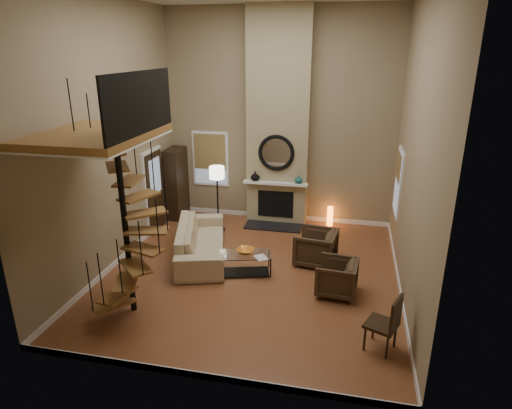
% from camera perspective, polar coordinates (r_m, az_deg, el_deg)
% --- Properties ---
extents(ground, '(6.00, 6.50, 0.01)m').
position_cam_1_polar(ground, '(9.45, -0.52, -8.85)').
color(ground, '#995931').
rests_on(ground, ground).
extents(back_wall, '(6.00, 0.02, 5.50)m').
position_cam_1_polar(back_wall, '(11.62, 3.04, 10.97)').
color(back_wall, '#917E5D').
rests_on(back_wall, ground).
extents(front_wall, '(6.00, 0.02, 5.50)m').
position_cam_1_polar(front_wall, '(5.47, -8.14, 0.67)').
color(front_wall, '#917E5D').
rests_on(front_wall, ground).
extents(left_wall, '(0.02, 6.50, 5.50)m').
position_cam_1_polar(left_wall, '(9.59, -18.52, 8.11)').
color(left_wall, '#917E5D').
rests_on(left_wall, ground).
extents(right_wall, '(0.02, 6.50, 5.50)m').
position_cam_1_polar(right_wall, '(8.36, 20.04, 6.34)').
color(right_wall, '#917E5D').
rests_on(right_wall, ground).
extents(baseboard_back, '(6.00, 0.02, 0.12)m').
position_cam_1_polar(baseboard_back, '(12.31, 2.81, -1.50)').
color(baseboard_back, white).
rests_on(baseboard_back, ground).
extents(baseboard_front, '(6.00, 0.02, 0.12)m').
position_cam_1_polar(baseboard_front, '(6.84, -6.95, -21.11)').
color(baseboard_front, white).
rests_on(baseboard_front, ground).
extents(baseboard_left, '(0.02, 6.50, 0.12)m').
position_cam_1_polar(baseboard_left, '(10.43, -16.87, -6.49)').
color(baseboard_left, white).
rests_on(baseboard_left, ground).
extents(baseboard_right, '(0.02, 6.50, 0.12)m').
position_cam_1_polar(baseboard_right, '(9.31, 18.03, -9.95)').
color(baseboard_right, white).
rests_on(baseboard_right, ground).
extents(chimney_breast, '(1.60, 0.38, 5.50)m').
position_cam_1_polar(chimney_breast, '(11.44, 2.88, 10.83)').
color(chimney_breast, tan).
rests_on(chimney_breast, ground).
extents(hearth, '(1.50, 0.60, 0.04)m').
position_cam_1_polar(hearth, '(11.72, 2.26, -2.84)').
color(hearth, black).
rests_on(hearth, ground).
extents(firebox, '(0.95, 0.02, 0.72)m').
position_cam_1_polar(firebox, '(11.79, 2.54, 0.06)').
color(firebox, black).
rests_on(firebox, chimney_breast).
extents(mantel, '(1.70, 0.18, 0.06)m').
position_cam_1_polar(mantel, '(11.53, 2.52, 2.74)').
color(mantel, white).
rests_on(mantel, chimney_breast).
extents(mirror_frame, '(0.94, 0.10, 0.94)m').
position_cam_1_polar(mirror_frame, '(11.38, 2.63, 6.68)').
color(mirror_frame, black).
rests_on(mirror_frame, chimney_breast).
extents(mirror_disc, '(0.80, 0.01, 0.80)m').
position_cam_1_polar(mirror_disc, '(11.39, 2.64, 6.69)').
color(mirror_disc, white).
rests_on(mirror_disc, chimney_breast).
extents(vase_left, '(0.24, 0.24, 0.25)m').
position_cam_1_polar(vase_left, '(11.62, -0.12, 3.70)').
color(vase_left, black).
rests_on(vase_left, mantel).
extents(vase_right, '(0.20, 0.20, 0.21)m').
position_cam_1_polar(vase_right, '(11.45, 5.52, 3.25)').
color(vase_right, '#175050').
rests_on(vase_right, mantel).
extents(window_back, '(1.02, 0.06, 1.52)m').
position_cam_1_polar(window_back, '(12.26, -5.92, 5.98)').
color(window_back, white).
rests_on(window_back, back_wall).
extents(window_right, '(0.06, 1.02, 1.52)m').
position_cam_1_polar(window_right, '(10.56, 17.93, 2.87)').
color(window_right, white).
rests_on(window_right, right_wall).
extents(entry_door, '(0.10, 1.05, 2.16)m').
position_cam_1_polar(entry_door, '(11.53, -12.99, 1.72)').
color(entry_door, white).
rests_on(entry_door, ground).
extents(loft, '(1.70, 2.20, 1.09)m').
position_cam_1_polar(loft, '(7.50, -19.41, 8.79)').
color(loft, olive).
rests_on(loft, left_wall).
extents(spiral_stair, '(1.47, 1.47, 4.06)m').
position_cam_1_polar(spiral_stair, '(7.77, -16.52, -1.75)').
color(spiral_stair, black).
rests_on(spiral_stair, ground).
extents(hutch, '(0.41, 0.88, 1.96)m').
position_cam_1_polar(hutch, '(12.38, -10.28, 2.67)').
color(hutch, black).
rests_on(hutch, ground).
extents(sofa, '(1.71, 2.77, 0.76)m').
position_cam_1_polar(sofa, '(10.07, -7.21, -4.60)').
color(sofa, '#C3AE87').
rests_on(sofa, ground).
extents(armchair_near, '(0.97, 0.95, 0.79)m').
position_cam_1_polar(armchair_near, '(9.80, 8.17, -5.61)').
color(armchair_near, '#43301F').
rests_on(armchair_near, ground).
extents(armchair_far, '(0.82, 0.81, 0.69)m').
position_cam_1_polar(armchair_far, '(8.69, 10.85, -9.30)').
color(armchair_far, '#43301F').
rests_on(armchair_far, ground).
extents(coffee_table, '(1.19, 0.81, 0.43)m').
position_cam_1_polar(coffee_table, '(9.31, -1.42, -7.33)').
color(coffee_table, silver).
rests_on(coffee_table, ground).
extents(bowl, '(0.36, 0.36, 0.09)m').
position_cam_1_polar(bowl, '(9.25, -1.36, -6.01)').
color(bowl, orange).
rests_on(bowl, coffee_table).
extents(book, '(0.35, 0.36, 0.03)m').
position_cam_1_polar(book, '(9.03, 0.52, -6.96)').
color(book, gray).
rests_on(book, coffee_table).
extents(floor_lamp, '(0.38, 0.38, 1.70)m').
position_cam_1_polar(floor_lamp, '(11.12, -5.07, 3.46)').
color(floor_lamp, black).
rests_on(floor_lamp, ground).
extents(accent_lamp, '(0.15, 0.15, 0.54)m').
position_cam_1_polar(accent_lamp, '(11.91, 9.54, -1.54)').
color(accent_lamp, orange).
rests_on(accent_lamp, ground).
extents(side_chair, '(0.60, 0.60, 0.98)m').
position_cam_1_polar(side_chair, '(7.31, 16.63, -14.33)').
color(side_chair, black).
rests_on(side_chair, ground).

